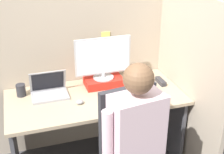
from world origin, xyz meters
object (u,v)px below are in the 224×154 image
(monitor, at_px, (103,58))
(carrot_toy, at_px, (125,103))
(person, at_px, (138,149))
(paper_box, at_px, (103,81))
(laptop, at_px, (49,91))
(pen_cup, at_px, (21,90))
(stapler, at_px, (161,81))

(monitor, relative_size, carrot_toy, 3.76)
(monitor, height_order, person, person)
(paper_box, relative_size, monitor, 0.67)
(carrot_toy, xyz_separation_m, person, (-0.14, -0.60, 0.02))
(carrot_toy, bearing_deg, laptop, 147.68)
(monitor, bearing_deg, pen_cup, 178.34)
(paper_box, distance_m, person, 1.02)
(paper_box, distance_m, laptop, 0.51)
(carrot_toy, xyz_separation_m, pen_cup, (-0.81, 0.44, 0.03))
(laptop, xyz_separation_m, pen_cup, (-0.23, 0.08, 0.01))
(monitor, distance_m, carrot_toy, 0.49)
(laptop, bearing_deg, carrot_toy, -32.32)
(monitor, height_order, laptop, monitor)
(laptop, height_order, person, person)
(person, bearing_deg, paper_box, 86.12)
(monitor, xyz_separation_m, laptop, (-0.51, -0.05, -0.23))
(paper_box, height_order, person, person)
(laptop, relative_size, stapler, 2.08)
(carrot_toy, relative_size, person, 0.10)
(paper_box, xyz_separation_m, laptop, (-0.51, -0.05, 0.01))
(paper_box, bearing_deg, person, -93.88)
(monitor, xyz_separation_m, stapler, (0.52, -0.14, -0.25))
(paper_box, xyz_separation_m, pen_cup, (-0.74, 0.02, 0.02))
(monitor, distance_m, pen_cup, 0.77)
(monitor, relative_size, pen_cup, 4.76)
(paper_box, xyz_separation_m, monitor, (-0.00, 0.00, 0.23))
(stapler, distance_m, person, 1.07)
(stapler, relative_size, person, 0.11)
(monitor, distance_m, stapler, 0.60)
(monitor, height_order, stapler, monitor)
(paper_box, distance_m, carrot_toy, 0.42)
(monitor, bearing_deg, carrot_toy, -80.92)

